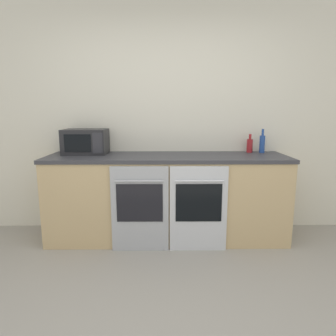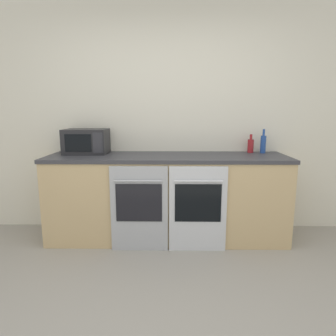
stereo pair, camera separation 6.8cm
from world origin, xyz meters
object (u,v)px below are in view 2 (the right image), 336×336
Objects in this scene: microwave at (86,141)px; bottle_red at (251,145)px; oven_right at (198,209)px; bottle_blue at (263,144)px; oven_left at (139,208)px.

bottle_red is at bearing 3.16° from microwave.
microwave is at bearing 158.76° from oven_right.
bottle_blue reaches higher than oven_right.
oven_left is at bearing -36.83° from microwave.
bottle_red is at bearing 25.09° from oven_left.
oven_right is at bearing -144.94° from bottle_blue.
oven_right is 3.22× the size of bottle_blue.
oven_left is at bearing 180.00° from oven_right.
microwave is 2.23× the size of bottle_red.
oven_left is 1.48m from bottle_red.
bottle_red reaches higher than oven_left.
oven_left and oven_right have the same top height.
oven_right is (0.59, 0.00, 0.00)m from oven_left.
bottle_red is at bearing 167.32° from bottle_blue.
oven_right is at bearing -21.24° from microwave.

